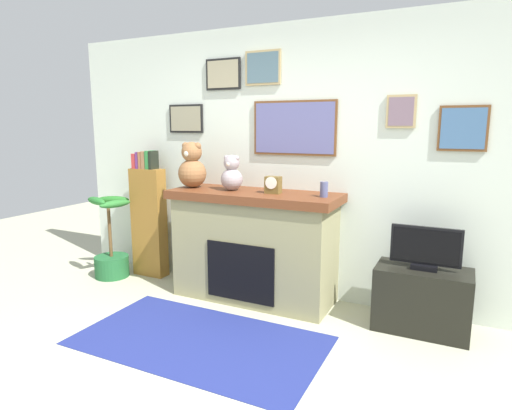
{
  "coord_description": "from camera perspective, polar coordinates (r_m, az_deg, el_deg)",
  "views": [
    {
      "loc": [
        1.47,
        -1.94,
        1.66
      ],
      "look_at": [
        -0.29,
        1.65,
        0.92
      ],
      "focal_mm": 30.34,
      "sensor_mm": 36.0,
      "label": 1
    }
  ],
  "objects": [
    {
      "name": "ground_plane",
      "position": [
        2.95,
        -10.0,
        -24.02
      ],
      "size": [
        12.0,
        12.0,
        0.0
      ],
      "primitive_type": "plane",
      "color": "#ADAD90"
    },
    {
      "name": "back_wall",
      "position": [
        4.22,
        5.58,
        5.58
      ],
      "size": [
        5.2,
        0.15,
        2.6
      ],
      "color": "silver",
      "rests_on": "ground_plane"
    },
    {
      "name": "fireplace",
      "position": [
        4.16,
        -0.24,
        -5.32
      ],
      "size": [
        1.63,
        0.64,
        1.05
      ],
      "color": "#88845C",
      "rests_on": "ground_plane"
    },
    {
      "name": "bookshelf",
      "position": [
        4.93,
        -13.95,
        -1.7
      ],
      "size": [
        0.38,
        0.16,
        1.4
      ],
      "color": "olive",
      "rests_on": "ground_plane"
    },
    {
      "name": "potted_plant",
      "position": [
        5.07,
        -18.55,
        -5.93
      ],
      "size": [
        0.49,
        0.49,
        0.91
      ],
      "color": "#1E592D",
      "rests_on": "ground_plane"
    },
    {
      "name": "tv_stand",
      "position": [
        3.85,
        21.02,
        -11.57
      ],
      "size": [
        0.74,
        0.4,
        0.52
      ],
      "primitive_type": "cube",
      "color": "black",
      "rests_on": "ground_plane"
    },
    {
      "name": "television",
      "position": [
        3.72,
        21.45,
        -5.44
      ],
      "size": [
        0.54,
        0.14,
        0.35
      ],
      "color": "black",
      "rests_on": "tv_stand"
    },
    {
      "name": "area_rug",
      "position": [
        3.57,
        -7.42,
        -17.26
      ],
      "size": [
        1.93,
        1.06,
        0.01
      ],
      "primitive_type": "cube",
      "color": "navy",
      "rests_on": "ground_plane"
    },
    {
      "name": "candle_jar",
      "position": [
        3.78,
        8.95,
        2.04
      ],
      "size": [
        0.07,
        0.07,
        0.13
      ],
      "primitive_type": "cylinder",
      "color": "#4C517A",
      "rests_on": "fireplace"
    },
    {
      "name": "mantel_clock",
      "position": [
        3.94,
        2.27,
        2.67
      ],
      "size": [
        0.14,
        0.1,
        0.16
      ],
      "color": "brown",
      "rests_on": "fireplace"
    },
    {
      "name": "teddy_bear_tan",
      "position": [
        4.35,
        -8.43,
        4.97
      ],
      "size": [
        0.28,
        0.28,
        0.45
      ],
      "color": "brown",
      "rests_on": "fireplace"
    },
    {
      "name": "teddy_bear_grey",
      "position": [
        4.12,
        -3.23,
        4.04
      ],
      "size": [
        0.21,
        0.21,
        0.34
      ],
      "color": "gray",
      "rests_on": "fireplace"
    }
  ]
}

